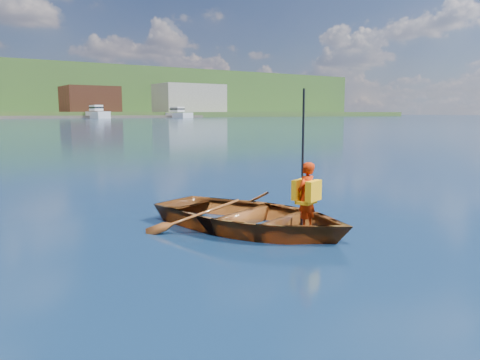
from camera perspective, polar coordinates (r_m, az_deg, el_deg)
The scene contains 3 objects.
ground at distance 7.54m, azimuth 6.71°, elevation -5.95°, with size 600.00×600.00×0.00m.
rowboat at distance 7.43m, azimuth 1.30°, elevation -4.49°, with size 3.46×4.04×0.71m.
child_paddler at distance 7.02m, azimuth 8.06°, elevation -1.76°, with size 0.43×0.43×2.09m.
Camera 1 is at (-4.77, -5.54, 1.84)m, focal length 35.00 mm.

